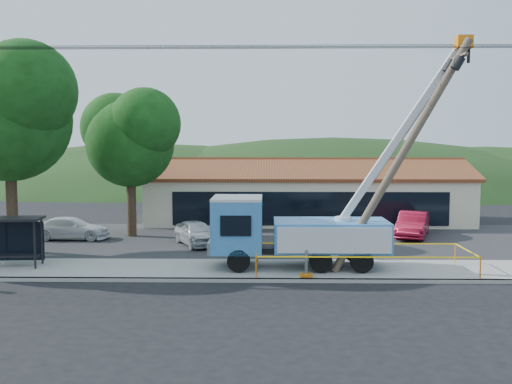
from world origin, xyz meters
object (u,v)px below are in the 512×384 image
at_px(bus_shelter, 17,230).
at_px(car_red, 412,239).
at_px(utility_truck, 295,229).
at_px(leaning_pole, 407,146).
at_px(car_white, 72,241).
at_px(car_silver, 196,247).

xyz_separation_m(bus_shelter, car_red, (20.04, 8.63, -1.78)).
bearing_deg(utility_truck, bus_shelter, -179.80).
height_order(utility_truck, leaning_pole, utility_truck).
bearing_deg(car_white, car_red, -86.29).
xyz_separation_m(car_silver, car_red, (12.61, 2.94, 0.00)).
relative_size(leaning_pole, bus_shelter, 4.09).
bearing_deg(bus_shelter, car_silver, 31.95).
bearing_deg(car_silver, bus_shelter, -168.40).
bearing_deg(utility_truck, leaning_pole, -10.95).
bearing_deg(car_white, utility_truck, -119.93).
bearing_deg(leaning_pole, utility_truck, 169.05).
distance_m(leaning_pole, car_white, 20.05).
relative_size(utility_truck, car_red, 2.48).
xyz_separation_m(utility_truck, leaning_pole, (4.72, -0.91, 3.70)).
bearing_deg(car_silver, car_red, -12.66).
bearing_deg(leaning_pole, bus_shelter, 177.12).
distance_m(utility_truck, car_white, 14.77).
bearing_deg(bus_shelter, leaning_pole, -8.32).
xyz_separation_m(utility_truck, car_silver, (-5.14, 5.64, -1.88)).
bearing_deg(utility_truck, car_white, 149.81).
bearing_deg(car_red, utility_truck, -111.19).
relative_size(leaning_pole, car_silver, 2.52).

